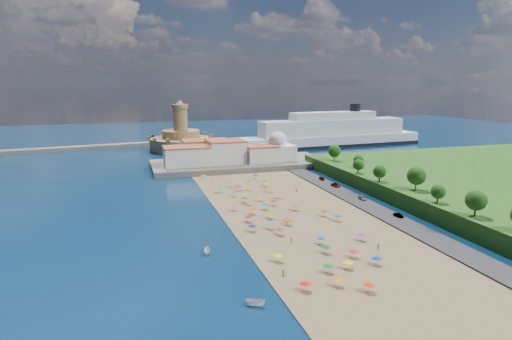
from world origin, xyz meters
name	(u,v)px	position (x,y,z in m)	size (l,w,h in m)	color
ground	(266,206)	(0.00, 0.00, 0.00)	(700.00, 700.00, 0.00)	#071938
terrace	(240,164)	(10.00, 73.00, 1.50)	(90.00, 36.00, 3.00)	#59544C
jetty	(188,156)	(-12.00, 108.00, 1.20)	(18.00, 70.00, 2.40)	#59544C
breakwater	(18,152)	(-110.00, 153.00, 1.30)	(200.00, 7.00, 2.60)	#59544C
waterfront_buildings	(215,153)	(-3.05, 73.64, 7.88)	(57.00, 29.00, 11.00)	silver
domed_building	(278,149)	(30.00, 71.00, 8.97)	(16.00, 16.00, 15.00)	silver
fortress	(181,140)	(-12.00, 138.00, 6.68)	(40.00, 40.00, 32.40)	#9E7F4F
cruise_ship	(333,134)	(89.81, 125.28, 8.52)	(132.92, 28.73, 28.79)	black
beach_parasols	(271,208)	(-1.07, -8.99, 2.15)	(32.04, 118.17, 2.20)	gray
beachgoers	(275,206)	(2.09, -4.02, 1.12)	(32.98, 90.69, 1.88)	tan
moored_boats	(228,273)	(-25.95, -50.53, 0.77)	(7.48, 32.27, 1.56)	white
parked_cars	(346,190)	(36.00, 8.08, 1.36)	(2.61, 59.96, 1.37)	gray
hillside_trees	(400,174)	(48.46, -8.71, 10.33)	(11.11, 109.74, 8.32)	#382314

